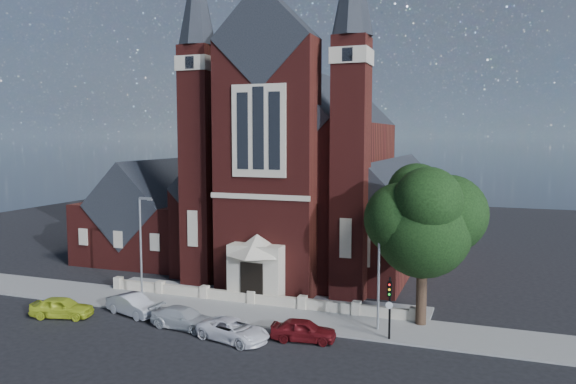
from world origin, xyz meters
name	(u,v)px	position (x,y,z in m)	size (l,w,h in m)	color
ground	(290,278)	(0.00, 15.00, 0.00)	(120.00, 120.00, 0.00)	black
pavement_strip	(241,312)	(0.00, 4.50, 0.00)	(60.00, 5.00, 0.12)	gray
forecourt_paving	(262,297)	(0.00, 8.50, 0.00)	(26.00, 3.00, 0.14)	gray
forecourt_wall	(252,304)	(0.00, 6.50, 0.00)	(24.00, 0.40, 0.90)	beige
church	(317,180)	(0.00, 22.94, 8.19)	(20.01, 34.90, 29.20)	#4F1815
parish_hall	(155,220)	(-16.00, 18.00, 4.01)	(12.00, 12.20, 10.24)	#4F1815
street_tree	(424,223)	(12.60, 5.71, 6.96)	(6.40, 6.60, 10.70)	black
street_lamp_left	(142,243)	(-7.91, 4.00, 4.60)	(1.16, 0.22, 8.09)	gray
street_lamp_right	(380,261)	(10.09, 4.00, 4.60)	(1.16, 0.22, 8.09)	gray
traffic_signal	(390,300)	(11.00, 2.43, 2.58)	(0.28, 0.42, 4.00)	black
car_lime_van	(62,307)	(-11.23, -0.84, 0.73)	(1.72, 4.28, 1.46)	#BACA28
car_silver_a	(133,305)	(-6.90, 1.34, 0.73)	(1.54, 4.41, 1.45)	#A6A7AE
car_silver_b	(184,318)	(-2.13, 0.16, 0.68)	(1.90, 4.66, 1.35)	#B7BCC0
car_white_suv	(233,330)	(1.95, -0.80, 0.66)	(2.20, 4.77, 1.33)	white
car_dark_red	(303,330)	(6.02, 0.64, 0.69)	(1.63, 4.06, 1.38)	#601014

